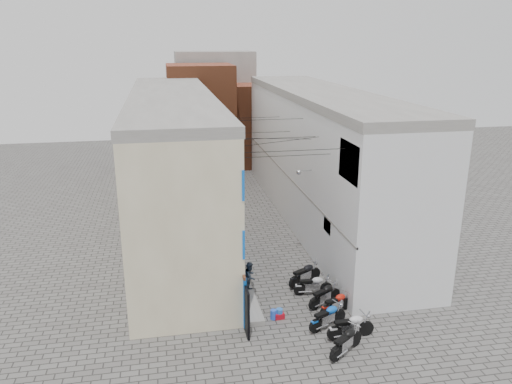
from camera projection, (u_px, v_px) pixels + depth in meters
ground at (300, 322)px, 22.57m from camera, size 90.00×90.00×0.00m
plinth at (221, 223)px, 34.37m from camera, size 0.90×26.00×0.25m
building_left at (175, 163)px, 32.51m from camera, size 5.10×27.00×9.00m
building_right at (321, 156)px, 34.32m from camera, size 5.94×26.00×9.00m
building_far_brick_left at (201, 119)px, 47.01m from camera, size 6.00×6.00×10.00m
building_far_brick_right at (250, 124)px, 50.08m from camera, size 5.00×6.00×8.00m
building_far_concrete at (215, 105)px, 52.85m from camera, size 8.00×5.00×11.00m
far_shopfront at (227, 164)px, 45.87m from camera, size 2.00×0.30×2.40m
overhead_wires at (266, 136)px, 27.64m from camera, size 5.80×13.02×1.32m
motorcycle_a at (346, 340)px, 20.18m from camera, size 2.09×1.74×1.21m
motorcycle_b at (351, 325)px, 21.22m from camera, size 2.19×0.84×1.24m
motorcycle_c at (328, 316)px, 22.00m from camera, size 2.14×1.42×1.19m
motorcycle_d at (337, 302)px, 23.17m from camera, size 2.00×1.28×1.11m
motorcycle_e at (325, 294)px, 23.85m from camera, size 2.09×1.53×1.18m
motorcycle_f at (313, 284)px, 24.85m from camera, size 2.03×0.82×1.15m
motorcycle_g at (305, 273)px, 25.88m from camera, size 2.23×1.65×1.26m
person_a at (233, 260)px, 26.23m from camera, size 0.44×0.66×1.80m
person_b at (250, 277)px, 24.67m from camera, size 0.89×0.94×1.53m
water_jug_near at (279, 314)px, 22.82m from camera, size 0.40×0.40×0.48m
water_jug_far at (273, 314)px, 22.78m from camera, size 0.37×0.37×0.45m
red_crate at (279, 316)px, 22.85m from camera, size 0.46×0.36×0.27m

